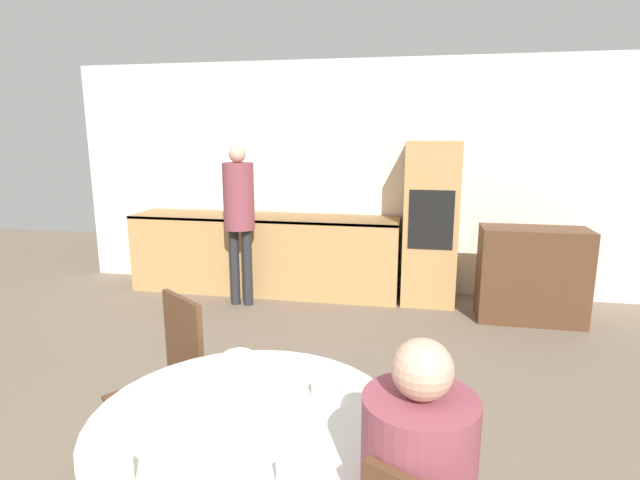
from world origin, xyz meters
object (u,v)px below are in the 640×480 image
at_px(bowl_centre, 327,389).
at_px(bowl_far, 235,400).
at_px(person_standing, 239,207).
at_px(oven_unit, 430,223).
at_px(cup, 121,471).
at_px(bowl_near, 238,357).
at_px(chair_far_left, 170,377).
at_px(sideboard, 532,275).
at_px(dining_table, 248,467).

bearing_deg(bowl_centre, bowl_far, -156.56).
bearing_deg(person_standing, oven_unit, 14.54).
bearing_deg(cup, bowl_near, 86.42).
distance_m(oven_unit, bowl_far, 3.72).
xyz_separation_m(bowl_centre, bowl_far, (-0.35, -0.15, -0.01)).
distance_m(bowl_near, bowl_centre, 0.52).
relative_size(oven_unit, cup, 21.51).
bearing_deg(oven_unit, person_standing, -165.46).
xyz_separation_m(oven_unit, person_standing, (-1.95, -0.51, 0.19)).
distance_m(chair_far_left, bowl_far, 0.79).
bearing_deg(cup, oven_unit, 76.24).
bearing_deg(cup, chair_far_left, 110.67).
bearing_deg(person_standing, chair_far_left, -78.02).
height_order(cup, bowl_far, cup).
relative_size(chair_far_left, bowl_centre, 7.16).
bearing_deg(person_standing, bowl_near, -70.09).
height_order(bowl_centre, bowl_far, bowl_centre).
xyz_separation_m(sideboard, chair_far_left, (-2.37, -2.71, 0.07)).
bearing_deg(bowl_near, bowl_centre, -25.43).
bearing_deg(dining_table, chair_far_left, 137.43).
xyz_separation_m(dining_table, bowl_far, (-0.08, 0.07, 0.24)).
distance_m(person_standing, cup, 3.76).
relative_size(sideboard, dining_table, 0.82).
xyz_separation_m(sideboard, dining_table, (-1.73, -3.29, 0.04)).
height_order(oven_unit, person_standing, oven_unit).
bearing_deg(bowl_centre, dining_table, -140.46).
bearing_deg(bowl_centre, bowl_near, 154.57).
bearing_deg(person_standing, bowl_far, -70.30).
bearing_deg(dining_table, person_standing, 110.48).
relative_size(chair_far_left, cup, 11.88).
relative_size(oven_unit, chair_far_left, 1.81).
xyz_separation_m(oven_unit, bowl_centre, (-0.48, -3.47, -0.11)).
bearing_deg(oven_unit, chair_far_left, -114.18).
bearing_deg(bowl_centre, sideboard, 64.64).
distance_m(sideboard, chair_far_left, 3.60).
height_order(oven_unit, sideboard, oven_unit).
bearing_deg(person_standing, cup, -75.50).
xyz_separation_m(chair_far_left, bowl_far, (0.56, -0.51, 0.22)).
relative_size(sideboard, bowl_centre, 7.44).
height_order(chair_far_left, person_standing, person_standing).
xyz_separation_m(person_standing, cup, (0.94, -3.63, -0.28)).
bearing_deg(bowl_far, sideboard, 60.74).
distance_m(dining_table, cup, 0.57).
bearing_deg(oven_unit, dining_table, -101.56).
bearing_deg(chair_far_left, cup, -33.08).
xyz_separation_m(oven_unit, cup, (-1.01, -4.13, -0.10)).
relative_size(person_standing, bowl_far, 10.95).
height_order(bowl_near, bowl_far, same).
xyz_separation_m(person_standing, bowl_far, (1.12, -3.12, -0.31)).
xyz_separation_m(chair_far_left, person_standing, (-0.55, 2.60, 0.52)).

